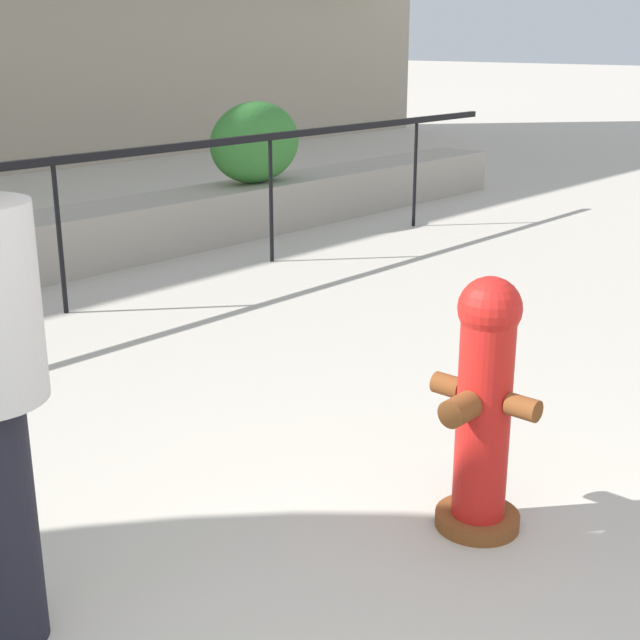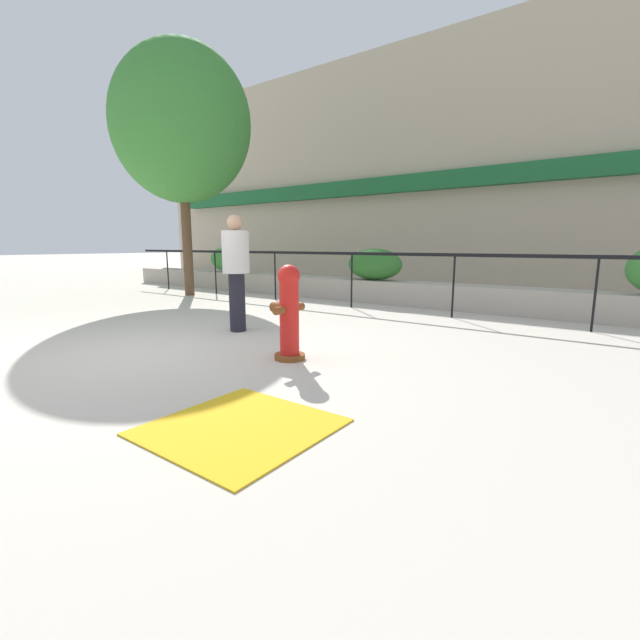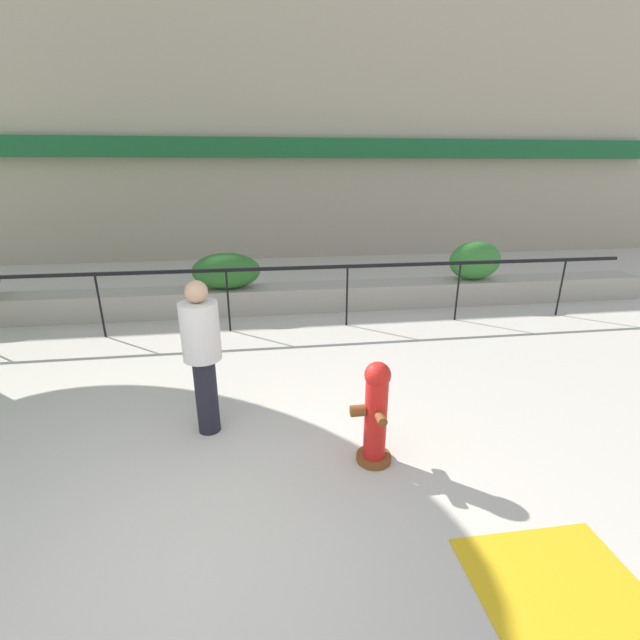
# 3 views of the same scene
# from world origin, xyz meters

# --- Properties ---
(hedge_bush_2) EXTENTS (1.14, 0.56, 0.83)m
(hedge_bush_2) POSITION_xyz_m (5.15, 6.00, 0.91)
(hedge_bush_2) COLOR #387F33
(hedge_bush_2) RESTS_ON planter_wall_low
(fire_hydrant) EXTENTS (0.43, 0.47, 1.08)m
(fire_hydrant) POSITION_xyz_m (1.64, 0.99, 0.55)
(fire_hydrant) COLOR brown
(fire_hydrant) RESTS_ON ground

